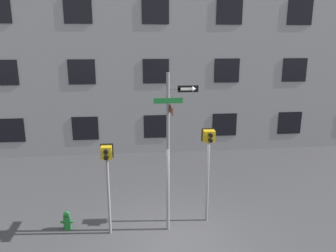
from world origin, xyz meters
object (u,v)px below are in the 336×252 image
object	(u,v)px
fire_hydrant	(67,221)
street_sign_pole	(170,142)
pedestrian_signal_left	(107,166)
pedestrian_signal_right	(209,151)

from	to	relation	value
fire_hydrant	street_sign_pole	bearing A→B (deg)	-6.05
pedestrian_signal_left	pedestrian_signal_right	distance (m)	2.96
street_sign_pole	fire_hydrant	distance (m)	3.89
pedestrian_signal_left	pedestrian_signal_right	world-z (taller)	pedestrian_signal_right
pedestrian_signal_right	fire_hydrant	distance (m)	4.64
pedestrian_signal_right	pedestrian_signal_left	bearing A→B (deg)	-172.12
pedestrian_signal_left	street_sign_pole	bearing A→B (deg)	0.88
pedestrian_signal_right	fire_hydrant	bearing A→B (deg)	-179.21
street_sign_pole	pedestrian_signal_right	xyz separation A→B (m)	(1.18, 0.38, -0.44)
street_sign_pole	fire_hydrant	world-z (taller)	street_sign_pole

